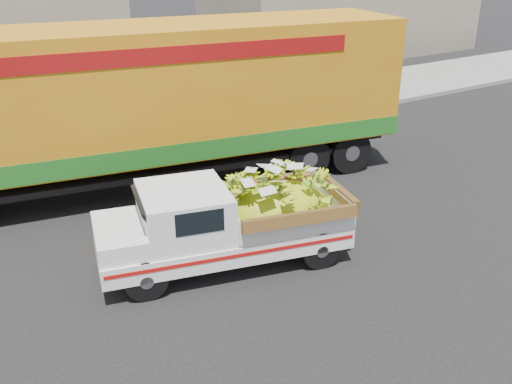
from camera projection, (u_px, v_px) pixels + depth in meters
ground at (289, 227)px, 11.89m from camera, size 100.00×100.00×0.00m
curb at (170, 145)px, 16.46m from camera, size 60.00×0.25×0.15m
sidewalk at (142, 126)px, 18.09m from camera, size 60.00×4.00×0.14m
pickup_truck at (242, 219)px, 10.35m from camera, size 4.74×2.64×1.57m
semi_trailer at (155, 100)px, 13.08m from camera, size 12.08×4.48×3.80m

